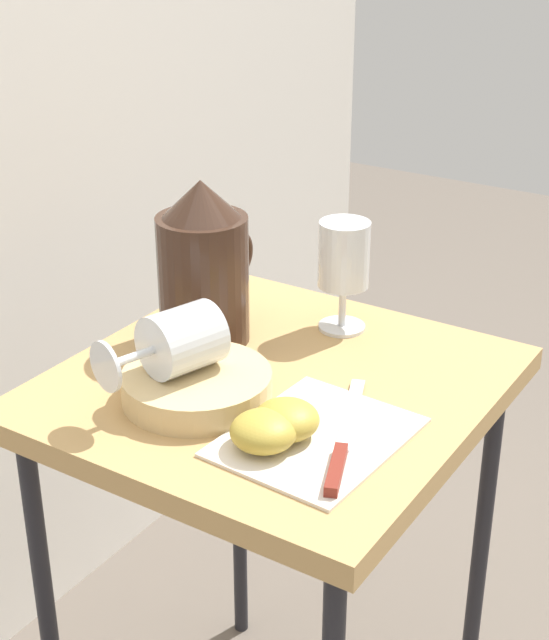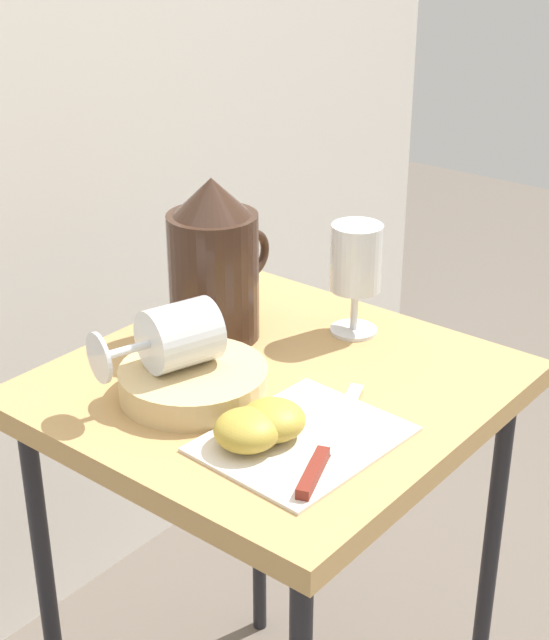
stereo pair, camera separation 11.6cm
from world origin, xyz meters
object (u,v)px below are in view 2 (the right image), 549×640
at_px(wine_glass_tipped_near, 177,336).
at_px(apple_half_right, 272,420).
at_px(basket_tray, 193,382).
at_px(wine_glass_upright, 358,265).
at_px(pitcher, 214,274).
at_px(knife, 324,452).
at_px(apple_half_left, 247,430).
at_px(table, 274,427).

bearing_deg(wine_glass_tipped_near, apple_half_right, -94.60).
xyz_separation_m(basket_tray, apple_half_right, (-0.02, -0.14, 0.01)).
xyz_separation_m(basket_tray, wine_glass_upright, (0.26, -0.05, 0.08)).
height_order(wine_glass_upright, apple_half_right, wine_glass_upright).
relative_size(basket_tray, pitcher, 0.81).
relative_size(wine_glass_upright, knife, 0.66).
bearing_deg(basket_tray, pitcher, 32.74).
xyz_separation_m(wine_glass_tipped_near, apple_half_right, (-0.01, -0.15, -0.05)).
relative_size(basket_tray, apple_half_left, 2.42).
relative_size(table, basket_tray, 3.80).
xyz_separation_m(pitcher, knife, (-0.15, -0.29, -0.08)).
bearing_deg(basket_tray, table, -28.95).
relative_size(pitcher, apple_half_right, 2.99).
relative_size(pitcher, wine_glass_upright, 1.43).
distance_m(table, knife, 0.20).
xyz_separation_m(apple_half_right, knife, (0.00, -0.07, -0.02)).
height_order(basket_tray, knife, basket_tray).
xyz_separation_m(wine_glass_upright, apple_half_left, (-0.31, -0.07, -0.07)).
bearing_deg(knife, apple_half_left, 115.90).
bearing_deg(apple_half_left, table, 28.48).
height_order(pitcher, apple_half_right, pitcher).
bearing_deg(wine_glass_upright, knife, -151.60).
distance_m(wine_glass_tipped_near, apple_half_left, 0.16).
xyz_separation_m(pitcher, wine_glass_upright, (0.12, -0.14, 0.01)).
height_order(pitcher, wine_glass_tipped_near, pitcher).
relative_size(basket_tray, knife, 0.77).
relative_size(apple_half_right, knife, 0.32).
bearing_deg(apple_half_right, apple_half_left, 167.01).
xyz_separation_m(table, wine_glass_upright, (0.17, -0.00, 0.17)).
distance_m(wine_glass_tipped_near, knife, 0.23).
relative_size(table, knife, 2.91).
relative_size(wine_glass_tipped_near, apple_half_right, 2.19).
height_order(table, pitcher, pitcher).
bearing_deg(wine_glass_tipped_near, basket_tray, -75.27).
bearing_deg(knife, basket_tray, 85.94).
bearing_deg(apple_half_left, apple_half_right, -12.99).
bearing_deg(knife, apple_half_right, 92.63).
xyz_separation_m(pitcher, wine_glass_tipped_near, (-0.14, -0.07, -0.02)).
distance_m(apple_half_left, knife, 0.09).
xyz_separation_m(wine_glass_upright, knife, (-0.28, -0.15, -0.09)).
bearing_deg(wine_glass_upright, table, 178.89).
bearing_deg(table, apple_half_right, -142.00).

